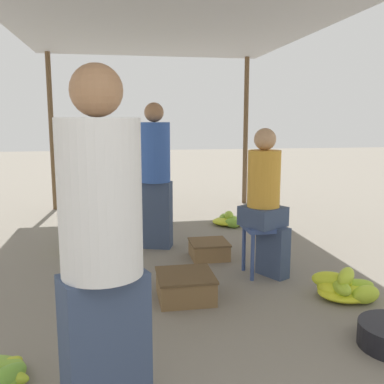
# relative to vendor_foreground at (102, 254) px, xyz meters

# --- Properties ---
(canopy_post_back_left) EXTENTS (0.08, 0.08, 2.50)m
(canopy_post_back_left) POSITION_rel_vendor_foreground_xyz_m (-0.95, 5.34, 0.38)
(canopy_post_back_left) COLOR brown
(canopy_post_back_left) RESTS_ON ground
(canopy_post_back_right) EXTENTS (0.08, 0.08, 2.50)m
(canopy_post_back_right) POSITION_rel_vendor_foreground_xyz_m (2.27, 5.34, 0.38)
(canopy_post_back_right) COLOR brown
(canopy_post_back_right) RESTS_ON ground
(canopy_tarp) EXTENTS (3.62, 6.28, 0.04)m
(canopy_tarp) POSITION_rel_vendor_foreground_xyz_m (0.66, 2.40, 1.64)
(canopy_tarp) COLOR #B2B2B7
(canopy_tarp) RESTS_ON canopy_post_front_left
(vendor_foreground) EXTENTS (0.46, 0.46, 1.68)m
(vendor_foreground) POSITION_rel_vendor_foreground_xyz_m (0.00, 0.00, 0.00)
(vendor_foreground) COLOR #384766
(vendor_foreground) RESTS_ON ground
(stool) EXTENTS (0.34, 0.34, 0.48)m
(stool) POSITION_rel_vendor_foreground_xyz_m (1.40, 1.87, -0.49)
(stool) COLOR #384C84
(stool) RESTS_ON ground
(vendor_seated) EXTENTS (0.46, 0.46, 1.38)m
(vendor_seated) POSITION_rel_vendor_foreground_xyz_m (1.41, 1.86, -0.14)
(vendor_seated) COLOR #384766
(vendor_seated) RESTS_ON ground
(banana_pile_left_0) EXTENTS (0.55, 0.48, 0.21)m
(banana_pile_left_0) POSITION_rel_vendor_foreground_xyz_m (-0.19, 4.36, -0.80)
(banana_pile_left_0) COLOR yellow
(banana_pile_left_0) RESTS_ON ground
(banana_pile_left_2) EXTENTS (0.57, 0.37, 0.31)m
(banana_pile_left_2) POSITION_rel_vendor_foreground_xyz_m (-0.31, 3.54, -0.77)
(banana_pile_left_2) COLOR #93BF32
(banana_pile_left_2) RESTS_ON ground
(banana_pile_left_3) EXTENTS (0.43, 0.41, 0.22)m
(banana_pile_left_3) POSITION_rel_vendor_foreground_xyz_m (-0.36, 2.90, -0.78)
(banana_pile_left_3) COLOR #ACC92D
(banana_pile_left_3) RESTS_ON ground
(banana_pile_right_0) EXTENTS (0.56, 0.45, 0.26)m
(banana_pile_right_0) POSITION_rel_vendor_foreground_xyz_m (1.88, 1.22, -0.78)
(banana_pile_right_0) COLOR yellow
(banana_pile_right_0) RESTS_ON ground
(banana_pile_right_1) EXTENTS (0.51, 0.60, 0.19)m
(banana_pile_right_1) POSITION_rel_vendor_foreground_xyz_m (1.61, 3.79, -0.81)
(banana_pile_right_1) COLOR #98C131
(banana_pile_right_1) RESTS_ON ground
(crate_near) EXTENTS (0.46, 0.46, 0.21)m
(crate_near) POSITION_rel_vendor_foreground_xyz_m (0.60, 1.44, -0.77)
(crate_near) COLOR brown
(crate_near) RESTS_ON ground
(crate_mid) EXTENTS (0.40, 0.40, 0.18)m
(crate_mid) POSITION_rel_vendor_foreground_xyz_m (1.01, 2.44, -0.78)
(crate_mid) COLOR olive
(crate_mid) RESTS_ON ground
(shopper_walking_mid) EXTENTS (0.44, 0.44, 1.64)m
(shopper_walking_mid) POSITION_rel_vendor_foreground_xyz_m (0.49, 2.93, -0.02)
(shopper_walking_mid) COLOR #384766
(shopper_walking_mid) RESTS_ON ground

